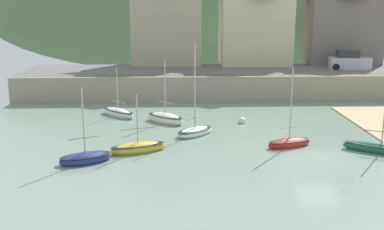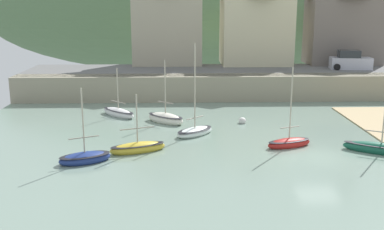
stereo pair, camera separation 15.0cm
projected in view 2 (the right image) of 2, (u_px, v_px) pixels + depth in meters
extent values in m
cube|color=gray|center=(320.00, 157.00, 27.81)|extent=(48.00, 40.00, 0.06)
cube|color=gray|center=(267.00, 87.00, 44.03)|extent=(48.00, 2.40, 2.40)
cube|color=#606060|center=(261.00, 70.00, 47.36)|extent=(48.00, 9.00, 0.10)
ellipsoid|color=#54754C|center=(223.00, 16.00, 79.79)|extent=(80.00, 44.00, 19.67)
cube|color=#A69F86|center=(167.00, 28.00, 50.49)|extent=(7.48, 4.46, 8.05)
cube|color=beige|center=(256.00, 31.00, 50.88)|extent=(7.51, 5.77, 7.18)
cube|color=#6C635C|center=(343.00, 32.00, 51.17)|extent=(7.88, 4.47, 7.05)
cube|color=gray|center=(360.00, 17.00, 54.79)|extent=(2.80, 2.80, 10.09)
ellipsoid|color=white|center=(119.00, 113.00, 37.78)|extent=(3.36, 3.36, 0.84)
ellipsoid|color=black|center=(118.00, 110.00, 37.73)|extent=(3.30, 3.29, 0.12)
cylinder|color=#B2A893|center=(118.00, 88.00, 37.29)|extent=(0.09, 0.09, 3.31)
cylinder|color=gray|center=(118.00, 102.00, 37.56)|extent=(1.37, 1.37, 0.07)
ellipsoid|color=white|center=(195.00, 132.00, 32.36)|extent=(3.20, 3.10, 0.69)
ellipsoid|color=black|center=(195.00, 130.00, 32.32)|extent=(3.14, 3.03, 0.12)
cylinder|color=#B2A893|center=(195.00, 86.00, 31.59)|extent=(0.09, 0.09, 5.86)
cylinder|color=gray|center=(195.00, 118.00, 32.12)|extent=(1.23, 1.13, 0.07)
ellipsoid|color=navy|center=(85.00, 159.00, 26.77)|extent=(3.32, 2.50, 0.77)
ellipsoid|color=black|center=(85.00, 155.00, 26.72)|extent=(3.25, 2.45, 0.12)
cylinder|color=#B2A893|center=(83.00, 121.00, 26.23)|extent=(0.09, 0.09, 3.78)
cylinder|color=gray|center=(84.00, 138.00, 26.47)|extent=(1.63, 0.80, 0.07)
ellipsoid|color=gold|center=(138.00, 148.00, 28.65)|extent=(3.70, 2.30, 0.79)
ellipsoid|color=black|center=(138.00, 145.00, 28.60)|extent=(3.63, 2.26, 0.12)
cylinder|color=#B2A893|center=(137.00, 119.00, 28.20)|extent=(0.09, 0.09, 3.02)
cylinder|color=gray|center=(137.00, 128.00, 28.34)|extent=(2.05, 0.85, 0.07)
ellipsoid|color=#14513C|center=(381.00, 150.00, 28.34)|extent=(4.44, 3.05, 0.86)
ellipsoid|color=black|center=(381.00, 146.00, 28.29)|extent=(4.35, 2.99, 0.12)
cylinder|color=gray|center=(383.00, 132.00, 28.08)|extent=(1.86, 1.09, 0.07)
ellipsoid|color=silver|center=(166.00, 119.00, 35.67)|extent=(3.39, 3.11, 0.99)
ellipsoid|color=black|center=(166.00, 116.00, 35.61)|extent=(3.32, 3.04, 0.12)
cylinder|color=#B2A893|center=(165.00, 87.00, 35.08)|extent=(0.09, 0.09, 4.04)
cylinder|color=gray|center=(165.00, 102.00, 35.36)|extent=(1.24, 1.04, 0.07)
ellipsoid|color=#A31E1A|center=(289.00, 144.00, 29.67)|extent=(3.22, 1.96, 0.74)
ellipsoid|color=black|center=(289.00, 141.00, 29.62)|extent=(3.15, 1.92, 0.12)
cylinder|color=#B2A893|center=(291.00, 104.00, 29.05)|extent=(0.09, 0.09, 4.55)
cylinder|color=gray|center=(290.00, 127.00, 29.41)|extent=(1.32, 0.52, 0.07)
cube|color=#B3B5C4|center=(351.00, 63.00, 47.47)|extent=(4.27, 2.18, 1.20)
cube|color=#282D33|center=(349.00, 54.00, 47.24)|extent=(2.26, 1.74, 0.80)
cylinder|color=black|center=(363.00, 65.00, 48.36)|extent=(0.64, 0.22, 0.64)
cylinder|color=black|center=(369.00, 67.00, 46.81)|extent=(0.64, 0.22, 0.64)
cylinder|color=black|center=(332.00, 65.00, 48.27)|extent=(0.64, 0.22, 0.64)
cylinder|color=black|center=(337.00, 67.00, 46.71)|extent=(0.64, 0.22, 0.64)
sphere|color=silver|center=(242.00, 121.00, 35.51)|extent=(0.57, 0.57, 0.57)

